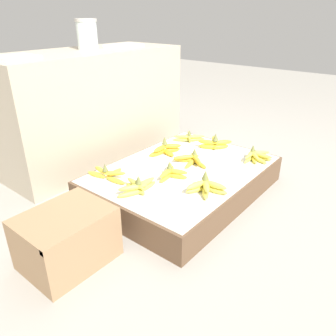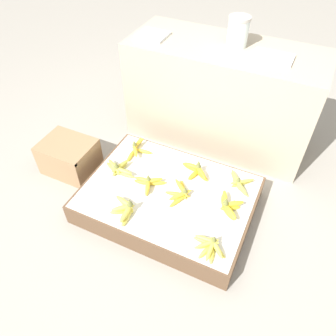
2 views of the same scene
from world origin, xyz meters
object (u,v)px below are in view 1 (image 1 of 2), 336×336
Objects in this scene: foam_tray_white at (124,46)px; banana_bunch_front_midleft at (206,187)px; banana_bunch_middle_right at (215,143)px; banana_bunch_back_midright at (165,149)px; banana_bunch_back_left at (108,174)px; glass_jar at (87,34)px; banana_bunch_front_right at (256,156)px; banana_bunch_back_right at (189,137)px; banana_bunch_middle_midleft at (171,172)px; wooden_crate at (67,238)px; banana_bunch_middle_midright at (192,160)px; banana_bunch_middle_left at (138,187)px.

banana_bunch_front_midleft is at bearing -115.21° from foam_tray_white.
banana_bunch_back_midright is (-0.29, 0.20, -0.00)m from banana_bunch_middle_right.
glass_jar is (0.45, 0.65, 0.68)m from banana_bunch_back_left.
banana_bunch_front_right is at bearing -35.12° from banana_bunch_back_left.
banana_bunch_middle_midleft is at bearing -154.18° from banana_bunch_back_right.
banana_bunch_middle_midleft is 1.13m from foam_tray_white.
banana_bunch_front_midleft is at bearing -118.48° from banana_bunch_back_midright.
banana_bunch_middle_midright is (0.90, -0.02, 0.07)m from wooden_crate.
foam_tray_white is at bearing 93.04° from banana_bunch_middle_right.
foam_tray_white is at bearing 94.74° from banana_bunch_back_right.
banana_bunch_back_right is at bearing -64.30° from glass_jar.
banana_bunch_front_right is 1.10× the size of banana_bunch_back_right.
banana_bunch_middle_midleft is 0.53m from banana_bunch_middle_right.
banana_bunch_front_midleft is at bearing -68.06° from banana_bunch_back_left.
glass_jar reaches higher than banana_bunch_middle_midright.
banana_bunch_middle_midright is 1.05m from foam_tray_white.
banana_bunch_back_right is (0.31, 0.25, -0.00)m from banana_bunch_middle_midright.
banana_bunch_middle_left reaches higher than banana_bunch_middle_midleft.
banana_bunch_back_left is at bearing -141.60° from foam_tray_white.
wooden_crate is 1.56m from foam_tray_white.
foam_tray_white is (1.17, 0.80, 0.66)m from wooden_crate.
glass_jar is at bearing 90.18° from banana_bunch_middle_midright.
banana_bunch_middle_right is (1.21, 0.00, 0.08)m from wooden_crate.
banana_bunch_middle_midright is (0.25, 0.26, -0.01)m from banana_bunch_front_midleft.
banana_bunch_middle_left is (-0.22, 0.28, -0.00)m from banana_bunch_front_midleft.
glass_jar is 0.76× the size of foam_tray_white.
banana_bunch_back_midright reaches higher than banana_bunch_middle_midright.
foam_tray_white is (-0.04, 1.10, 0.60)m from banana_bunch_front_right.
wooden_crate is 0.91m from banana_bunch_middle_midright.
wooden_crate is 1.80× the size of banana_bunch_middle_midleft.
banana_bunch_front_right is (1.20, -0.30, 0.07)m from wooden_crate.
banana_bunch_middle_midleft and banana_bunch_back_left have the same top height.
banana_bunch_back_left is 1.19× the size of banana_bunch_back_midright.
banana_bunch_middle_left reaches higher than banana_bunch_middle_midright.
banana_bunch_middle_midleft is at bearing -5.72° from banana_bunch_middle_left.
banana_bunch_back_left is at bearing 144.88° from banana_bunch_front_right.
banana_bunch_front_midleft is 0.25m from banana_bunch_middle_midleft.
glass_jar reaches higher than foam_tray_white.
banana_bunch_front_right is 0.93m from banana_bunch_back_left.
banana_bunch_front_midleft is 0.90× the size of banana_bunch_front_right.
banana_bunch_middle_midleft is at bearing 83.77° from banana_bunch_front_midleft.
foam_tray_white is at bearing 72.27° from banana_bunch_middle_midright.
banana_bunch_front_midleft is at bearing -152.36° from banana_bunch_middle_right.
banana_bunch_back_right is (0.01, 0.22, -0.01)m from banana_bunch_middle_right.
foam_tray_white is at bearing 38.40° from banana_bunch_back_left.
banana_bunch_back_right is at bearing 42.33° from banana_bunch_front_midleft.
banana_bunch_front_right is at bearing -20.94° from banana_bunch_middle_left.
banana_bunch_middle_left is 1.23× the size of banana_bunch_middle_right.
banana_bunch_back_right is at bearing -85.26° from foam_tray_white.
banana_bunch_middle_midright is at bearing -1.46° from wooden_crate.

